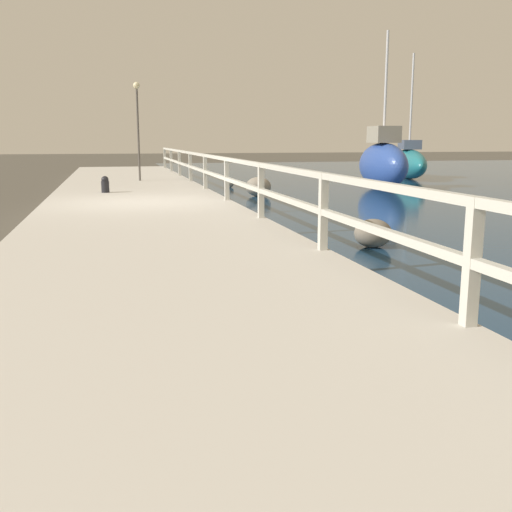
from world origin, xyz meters
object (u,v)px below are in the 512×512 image
(dock_lamp, at_px, (138,115))
(sailboat_blue, at_px, (383,163))
(sailboat_teal, at_px, (409,162))
(mooring_bollard, at_px, (105,184))

(dock_lamp, height_order, sailboat_blue, sailboat_blue)
(sailboat_blue, bearing_deg, sailboat_teal, 56.67)
(sailboat_teal, bearing_deg, mooring_bollard, -130.69)
(dock_lamp, distance_m, sailboat_blue, 8.54)
(sailboat_blue, bearing_deg, mooring_bollard, -158.96)
(mooring_bollard, xyz_separation_m, dock_lamp, (1.11, 4.47, 1.97))
(dock_lamp, bearing_deg, sailboat_blue, -9.21)
(dock_lamp, relative_size, sailboat_teal, 0.55)
(sailboat_blue, height_order, sailboat_teal, sailboat_teal)
(sailboat_blue, distance_m, sailboat_teal, 6.12)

